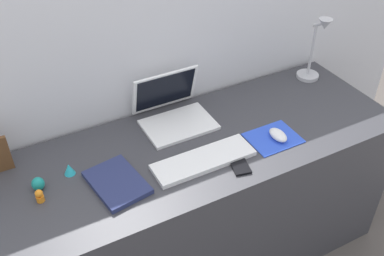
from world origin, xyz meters
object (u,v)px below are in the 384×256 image
at_px(desk_lamp, 315,51).
at_px(toy_figurine_orange, 40,196).
at_px(cell_phone, 238,163).
at_px(notebook_pad, 117,182).
at_px(keyboard, 203,160).
at_px(mouse, 278,135).
at_px(toy_figurine_teal, 38,184).
at_px(laptop, 173,109).
at_px(toy_figurine_cyan, 69,169).

distance_m(desk_lamp, toy_figurine_orange, 1.40).
bearing_deg(toy_figurine_orange, desk_lamp, 8.16).
bearing_deg(desk_lamp, cell_phone, -151.06).
distance_m(notebook_pad, toy_figurine_orange, 0.27).
bearing_deg(keyboard, desk_lamp, 20.48).
bearing_deg(mouse, cell_phone, -166.37).
bearing_deg(toy_figurine_orange, notebook_pad, -10.56).
bearing_deg(toy_figurine_orange, toy_figurine_teal, 81.74).
relative_size(toy_figurine_orange, toy_figurine_teal, 0.99).
relative_size(cell_phone, notebook_pad, 0.53).
distance_m(keyboard, notebook_pad, 0.34).
distance_m(mouse, cell_phone, 0.24).
bearing_deg(laptop, notebook_pad, -143.21).
bearing_deg(notebook_pad, toy_figurine_teal, 147.94).
relative_size(laptop, toy_figurine_cyan, 6.42).
distance_m(desk_lamp, toy_figurine_cyan, 1.26).
bearing_deg(desk_lamp, toy_figurine_teal, -174.32).
xyz_separation_m(toy_figurine_orange, toy_figurine_teal, (0.01, 0.06, 0.00)).
xyz_separation_m(mouse, desk_lamp, (0.43, 0.31, 0.14)).
distance_m(mouse, notebook_pad, 0.69).
relative_size(cell_phone, toy_figurine_teal, 2.47).
distance_m(keyboard, desk_lamp, 0.84).
bearing_deg(toy_figurine_orange, keyboard, -8.52).
bearing_deg(toy_figurine_cyan, cell_phone, -23.31).
bearing_deg(toy_figurine_teal, laptop, 14.30).
xyz_separation_m(mouse, toy_figurine_teal, (-0.94, 0.17, 0.00)).
height_order(laptop, notebook_pad, laptop).
distance_m(mouse, toy_figurine_teal, 0.96).
xyz_separation_m(desk_lamp, toy_figurine_teal, (-1.37, -0.14, -0.13)).
xyz_separation_m(toy_figurine_orange, toy_figurine_cyan, (0.13, 0.09, -0.00)).
bearing_deg(keyboard, toy_figurine_cyan, 159.36).
height_order(notebook_pad, toy_figurine_orange, toy_figurine_orange).
relative_size(mouse, cell_phone, 0.75).
xyz_separation_m(mouse, notebook_pad, (-0.68, 0.06, -0.01)).
height_order(notebook_pad, toy_figurine_cyan, toy_figurine_cyan).
relative_size(notebook_pad, toy_figurine_teal, 4.64).
bearing_deg(cell_phone, mouse, 26.42).
bearing_deg(desk_lamp, mouse, -144.34).
bearing_deg(toy_figurine_teal, toy_figurine_orange, -98.26).
relative_size(keyboard, toy_figurine_cyan, 8.77).
height_order(toy_figurine_teal, toy_figurine_cyan, toy_figurine_teal).
xyz_separation_m(laptop, toy_figurine_cyan, (-0.50, -0.13, -0.03)).
distance_m(desk_lamp, toy_figurine_teal, 1.39).
height_order(cell_phone, notebook_pad, notebook_pad).
bearing_deg(mouse, notebook_pad, 174.88).
distance_m(keyboard, toy_figurine_orange, 0.61).
xyz_separation_m(keyboard, toy_figurine_cyan, (-0.48, 0.18, 0.01)).
xyz_separation_m(laptop, mouse, (0.32, -0.33, -0.03)).
bearing_deg(cell_phone, toy_figurine_teal, 175.06).
xyz_separation_m(keyboard, toy_figurine_orange, (-0.61, 0.09, 0.02)).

